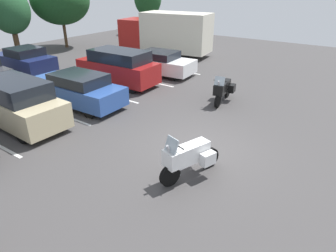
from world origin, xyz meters
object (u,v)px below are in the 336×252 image
car_blue (76,89)px  car_white (156,62)px  motorcycle_second (223,89)px  car_far_navy (24,60)px  motorcycle_touring (189,157)px  car_champagne (16,103)px  box_truck (166,33)px  car_red (118,67)px

car_blue → car_white: bearing=1.2°
motorcycle_second → car_far_navy: 12.74m
car_far_navy → motorcycle_touring: bearing=-105.1°
motorcycle_second → car_champagne: 8.71m
motorcycle_touring → box_truck: box_truck is taller
motorcycle_second → car_red: 5.91m
car_champagne → car_blue: bearing=-3.6°
car_champagne → car_red: car_red is taller
car_champagne → motorcycle_second: bearing=-39.5°
motorcycle_second → box_truck: box_truck is taller
motorcycle_second → car_red: bearing=96.7°
car_white → motorcycle_second: bearing=-111.8°
car_red → car_far_navy: 6.85m
car_blue → box_truck: 11.27m
motorcycle_second → car_far_navy: (-2.09, 12.56, 0.06)m
car_white → box_truck: box_truck is taller
motorcycle_touring → car_white: bearing=41.8°
box_truck → car_champagne: bearing=-169.5°
motorcycle_second → car_blue: (-4.00, 5.36, 0.07)m
car_champagne → car_red: bearing=3.1°
car_white → motorcycle_touring: bearing=-138.2°
car_red → car_white: (2.89, -0.37, -0.27)m
car_red → car_blue: bearing=-171.5°
car_champagne → car_blue: car_champagne is taller
car_blue → car_champagne: bearing=176.4°
motorcycle_second → car_red: size_ratio=0.47×
motorcycle_touring → motorcycle_second: bearing=16.8°
car_champagne → car_blue: size_ratio=0.95×
car_champagne → car_white: size_ratio=0.95×
motorcycle_second → box_truck: size_ratio=0.30×
car_blue → car_red: (3.31, 0.50, 0.22)m
car_blue → car_red: 3.36m
car_champagne → box_truck: box_truck is taller
motorcycle_touring → box_truck: size_ratio=0.29×
car_white → car_blue: bearing=-178.8°
car_far_navy → box_truck: (9.00, -4.51, 0.92)m
motorcycle_touring → box_truck: (12.88, 9.85, 0.95)m
car_red → box_truck: size_ratio=0.63×
motorcycle_second → motorcycle_touring: bearing=-163.2°
motorcycle_second → car_champagne: car_champagne is taller
car_white → car_far_navy: (-4.29, 7.07, 0.03)m
car_blue → car_white: size_ratio=1.00×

